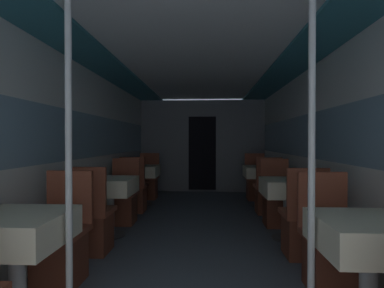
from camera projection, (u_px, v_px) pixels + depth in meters
wall_left at (83, 148)px, 3.85m from camera, size 0.05×8.61×2.14m
wall_right at (317, 149)px, 3.70m from camera, size 0.05×8.61×2.14m
ceiling_panel at (198, 62)px, 3.76m from camera, size 2.96×8.61×0.07m
bulkhead_far at (202, 146)px, 7.04m from camera, size 2.90×0.09×2.14m
dining_table_left_0 at (17, 234)px, 1.92m from camera, size 0.60×0.60×0.73m
chair_left_far_0 at (61, 249)px, 2.50m from camera, size 0.41×0.41×0.93m
support_pole_left_0 at (69, 161)px, 1.90m from camera, size 0.04×0.04×2.14m
dining_table_left_1 at (110, 189)px, 3.75m from camera, size 0.60×0.60×0.73m
chair_left_near_1 at (92, 226)px, 3.18m from camera, size 0.41×0.41×0.93m
chair_left_far_1 at (123, 203)px, 4.33m from camera, size 0.41×0.41×0.93m
dining_table_left_2 at (142, 173)px, 5.58m from camera, size 0.60×0.60×0.73m
chair_left_near_2 at (134, 194)px, 5.01m from camera, size 0.41×0.41×0.93m
chair_left_far_2 at (148, 184)px, 6.16m from camera, size 0.41×0.41×0.93m
dining_table_right_0 at (369, 240)px, 1.81m from camera, size 0.60×0.60×0.73m
chair_right_far_0 at (330, 254)px, 2.39m from camera, size 0.41×0.41×0.93m
support_pole_right_0 at (312, 162)px, 1.82m from camera, size 0.04×0.04×2.14m
dining_table_right_1 at (288, 190)px, 3.64m from camera, size 0.60×0.60×0.73m
chair_right_near_1 at (303, 229)px, 3.07m from camera, size 0.41×0.41×0.93m
chair_right_far_1 at (277, 205)px, 4.22m from camera, size 0.41×0.41×0.93m
dining_table_right_2 at (261, 173)px, 5.47m from camera, size 0.60×0.60×0.73m
chair_right_near_2 at (267, 196)px, 4.90m from camera, size 0.41×0.41×0.93m
chair_right_far_2 at (256, 185)px, 6.05m from camera, size 0.41×0.41×0.93m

